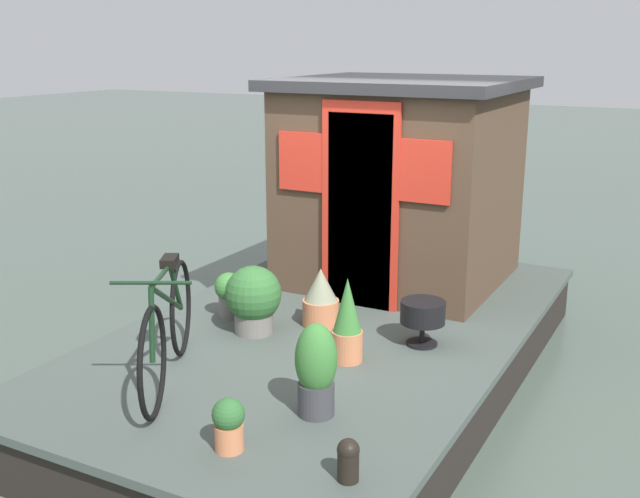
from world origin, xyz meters
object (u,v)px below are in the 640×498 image
(potted_plant_sage, at_px, (347,322))
(potted_plant_lavender, at_px, (229,423))
(potted_plant_basil, at_px, (321,299))
(potted_plant_fern, at_px, (316,369))
(charcoal_grill, at_px, (423,314))
(mooring_bollard, at_px, (348,459))
(houseboat_cabin, at_px, (401,180))
(bicycle, at_px, (168,327))
(potted_plant_mint, at_px, (229,293))
(potted_plant_thyme, at_px, (253,298))

(potted_plant_sage, xyz_separation_m, potted_plant_lavender, (-1.46, 0.04, -0.13))
(potted_plant_sage, height_order, potted_plant_lavender, potted_plant_sage)
(potted_plant_basil, xyz_separation_m, potted_plant_fern, (-1.40, -0.71, 0.07))
(charcoal_grill, bearing_deg, potted_plant_sage, 145.31)
(potted_plant_fern, height_order, mooring_bollard, potted_plant_fern)
(potted_plant_fern, distance_m, mooring_bollard, 0.79)
(potted_plant_lavender, bearing_deg, houseboat_cabin, 6.46)
(houseboat_cabin, height_order, mooring_bollard, houseboat_cabin)
(potted_plant_basil, xyz_separation_m, charcoal_grill, (-0.01, -0.89, 0.02))
(bicycle, xyz_separation_m, potted_plant_mint, (1.25, 0.36, -0.18))
(houseboat_cabin, distance_m, potted_plant_thyme, 2.09)
(potted_plant_basil, distance_m, potted_plant_lavender, 2.07)
(potted_plant_basil, distance_m, potted_plant_thyme, 0.57)
(houseboat_cabin, relative_size, potted_plant_thyme, 3.84)
(bicycle, relative_size, potted_plant_lavender, 4.77)
(houseboat_cabin, xyz_separation_m, potted_plant_thyme, (-1.91, 0.47, -0.69))
(potted_plant_basil, relative_size, potted_plant_lavender, 1.52)
(potted_plant_mint, bearing_deg, charcoal_grill, -83.54)
(mooring_bollard, bearing_deg, charcoal_grill, 9.24)
(potted_plant_fern, xyz_separation_m, mooring_bollard, (-0.58, -0.51, -0.18))
(potted_plant_fern, bearing_deg, mooring_bollard, -139.00)
(houseboat_cabin, xyz_separation_m, potted_plant_fern, (-2.91, -0.63, -0.68))
(potted_plant_fern, bearing_deg, bicycle, 92.22)
(bicycle, bearing_deg, potted_plant_fern, -87.78)
(mooring_bollard, bearing_deg, potted_plant_sage, 26.18)
(bicycle, relative_size, potted_plant_fern, 2.52)
(houseboat_cabin, xyz_separation_m, potted_plant_sage, (-2.07, -0.44, -0.68))
(bicycle, xyz_separation_m, potted_plant_fern, (0.04, -1.12, -0.09))
(houseboat_cabin, relative_size, potted_plant_fern, 3.50)
(potted_plant_lavender, height_order, mooring_bollard, potted_plant_lavender)
(potted_plant_fern, height_order, potted_plant_mint, potted_plant_fern)
(bicycle, bearing_deg, potted_plant_sage, -46.35)
(charcoal_grill, height_order, mooring_bollard, charcoal_grill)
(bicycle, bearing_deg, potted_plant_thyme, -0.78)
(potted_plant_fern, bearing_deg, houseboat_cabin, 12.29)
(potted_plant_sage, xyz_separation_m, charcoal_grill, (0.55, -0.38, -0.05))
(potted_plant_sage, height_order, charcoal_grill, potted_plant_sage)
(bicycle, relative_size, potted_plant_sage, 2.41)
(potted_plant_basil, height_order, potted_plant_fern, potted_plant_fern)
(houseboat_cabin, distance_m, potted_plant_fern, 3.06)
(potted_plant_lavender, height_order, charcoal_grill, charcoal_grill)
(potted_plant_fern, bearing_deg, charcoal_grill, -7.60)
(potted_plant_thyme, bearing_deg, bicycle, 179.22)
(houseboat_cabin, height_order, potted_plant_mint, houseboat_cabin)
(potted_plant_fern, distance_m, potted_plant_mint, 1.91)
(potted_plant_thyme, bearing_deg, potted_plant_fern, -132.16)
(houseboat_cabin, distance_m, potted_plant_mint, 2.06)
(potted_plant_basil, relative_size, charcoal_grill, 1.37)
(potted_plant_sage, distance_m, mooring_bollard, 1.60)
(potted_plant_basil, bearing_deg, potted_plant_lavender, -166.83)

